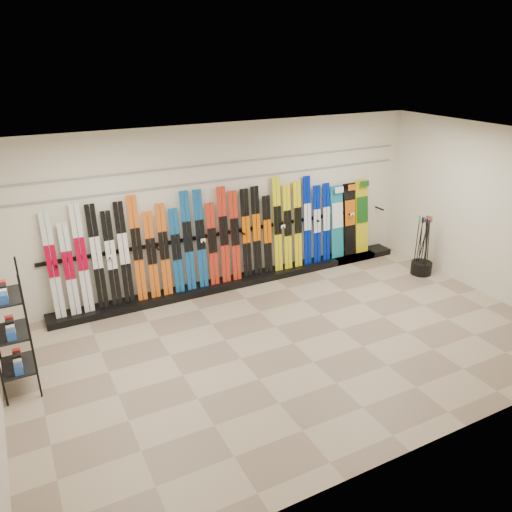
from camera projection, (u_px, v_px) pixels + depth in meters
floor at (293, 343)px, 7.61m from camera, size 8.00×8.00×0.00m
back_wall at (224, 207)px, 9.09m from camera, size 8.00×0.00×8.00m
right_wall at (491, 213)px, 8.74m from camera, size 0.00×5.00×5.00m
ceiling at (300, 145)px, 6.47m from camera, size 8.00×8.00×0.00m
ski_rack_base at (242, 280)px, 9.56m from camera, size 8.00×0.40×0.12m
skis at (206, 241)px, 8.95m from camera, size 5.38×0.21×1.84m
snowboards at (350, 219)px, 10.39m from camera, size 0.94×0.24×1.54m
accessory_rack at (11, 331)px, 6.28m from camera, size 0.40×0.60×1.73m
pole_bin at (421, 268)px, 9.94m from camera, size 0.41×0.41×0.25m
ski_poles at (423, 246)px, 9.73m from camera, size 0.25×0.30×1.18m
slatwall_rail_0 at (224, 180)px, 8.88m from camera, size 7.60×0.02×0.03m
slatwall_rail_1 at (224, 163)px, 8.77m from camera, size 7.60×0.02×0.03m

